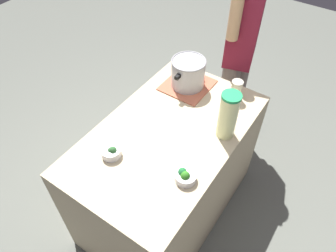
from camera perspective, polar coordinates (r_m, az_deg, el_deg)
ground_plane at (r=2.57m, az=0.00°, el=-13.95°), size 8.00×8.00×0.00m
counter_slab at (r=2.21m, az=0.00°, el=-8.52°), size 1.26×0.77×0.85m
dish_cloth at (r=2.18m, az=3.50°, el=7.34°), size 0.31×0.30×0.01m
cooking_pot at (r=2.12m, az=3.63°, el=9.55°), size 0.30×0.23×0.20m
lemonade_pitcher at (r=1.78m, az=10.72°, el=1.88°), size 0.11×0.11×0.30m
mason_jar at (r=2.08m, az=12.12°, el=6.33°), size 0.07×0.07×0.14m
broccoli_bowl_front at (r=1.76m, az=-10.11°, el=-4.59°), size 0.11×0.11×0.07m
broccoli_bowl_center at (r=1.64m, az=3.09°, el=-8.94°), size 0.11×0.11×0.07m
person_cook at (r=2.49m, az=12.78°, el=12.78°), size 0.50×0.29×1.61m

